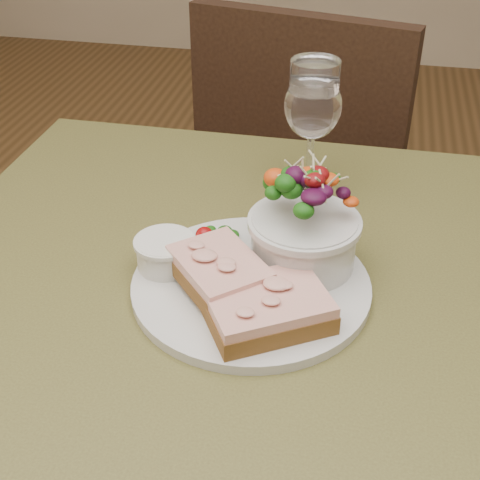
% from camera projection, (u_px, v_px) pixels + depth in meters
% --- Properties ---
extents(cafe_table, '(0.80, 0.80, 0.75)m').
position_uv_depth(cafe_table, '(239.00, 354.00, 0.82)').
color(cafe_table, '#46411E').
rests_on(cafe_table, ground).
extents(chair_far, '(0.50, 0.50, 0.90)m').
position_uv_depth(chair_far, '(313.00, 250.00, 1.62)').
color(chair_far, black).
rests_on(chair_far, ground).
extents(dinner_plate, '(0.27, 0.27, 0.01)m').
position_uv_depth(dinner_plate, '(251.00, 285.00, 0.75)').
color(dinner_plate, silver).
rests_on(dinner_plate, cafe_table).
extents(sandwich_front, '(0.15, 0.14, 0.03)m').
position_uv_depth(sandwich_front, '(267.00, 308.00, 0.69)').
color(sandwich_front, '#543016').
rests_on(sandwich_front, dinner_plate).
extents(sandwich_back, '(0.13, 0.13, 0.03)m').
position_uv_depth(sandwich_back, '(219.00, 271.00, 0.73)').
color(sandwich_back, '#543016').
rests_on(sandwich_back, dinner_plate).
extents(ramekin, '(0.07, 0.07, 0.04)m').
position_uv_depth(ramekin, '(165.00, 252.00, 0.76)').
color(ramekin, silver).
rests_on(ramekin, dinner_plate).
extents(salad_bowl, '(0.12, 0.12, 0.13)m').
position_uv_depth(salad_bowl, '(305.00, 220.00, 0.75)').
color(salad_bowl, silver).
rests_on(salad_bowl, dinner_plate).
extents(garnish, '(0.05, 0.04, 0.02)m').
position_uv_depth(garnish, '(213.00, 236.00, 0.81)').
color(garnish, '#103409').
rests_on(garnish, dinner_plate).
extents(wine_glass, '(0.08, 0.08, 0.18)m').
position_uv_depth(wine_glass, '(313.00, 109.00, 0.87)').
color(wine_glass, white).
rests_on(wine_glass, cafe_table).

